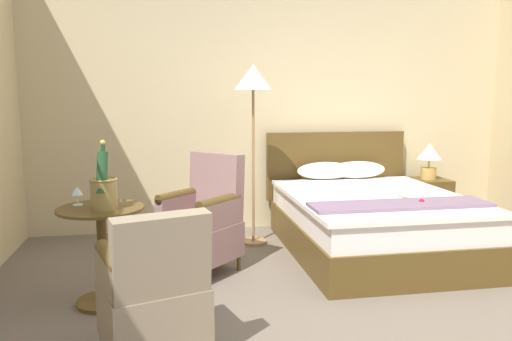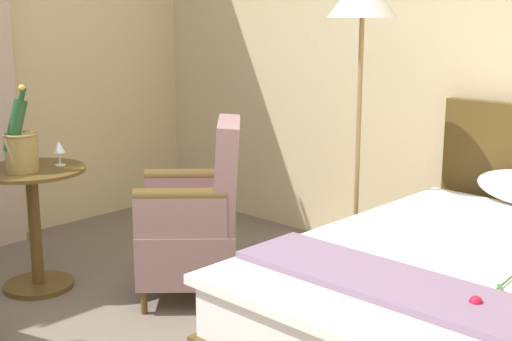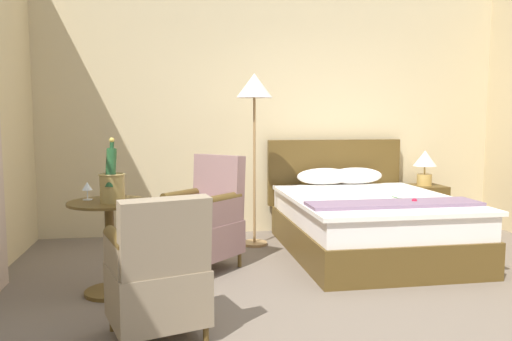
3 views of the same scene
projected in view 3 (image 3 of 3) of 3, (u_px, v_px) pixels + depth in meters
ground_plane at (354, 312)px, 3.52m from camera, size 7.03×7.03×0.00m
wall_headboard_side at (276, 100)px, 6.01m from camera, size 5.65×0.12×3.17m
bed at (366, 220)px, 5.12m from camera, size 1.65×2.17×1.11m
nightstand at (423, 208)px, 6.08m from camera, size 0.48×0.42×0.56m
bedside_lamp at (425, 163)px, 6.02m from camera, size 0.28×0.28×0.42m
floor_lamp_brass at (254, 97)px, 5.26m from camera, size 0.39×0.39×1.84m
side_table_round at (110, 240)px, 3.86m from camera, size 0.62×0.62×0.73m
champagne_bucket at (112, 183)px, 3.75m from camera, size 0.20×0.20×0.49m
wine_glass_near_bucket at (117, 185)px, 3.99m from camera, size 0.07×0.07×0.14m
wine_glass_near_edge at (87, 187)px, 3.89m from camera, size 0.08×0.08×0.14m
armchair_by_window at (207, 220)px, 4.55m from camera, size 0.79×0.79×1.03m
armchair_facing_bed at (158, 276)px, 3.05m from camera, size 0.68×0.68×0.91m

